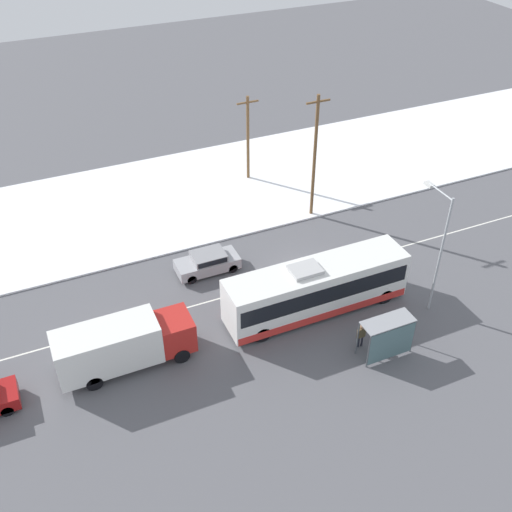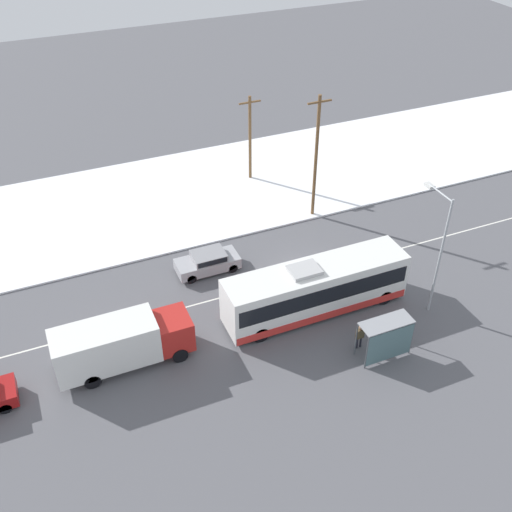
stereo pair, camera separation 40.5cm
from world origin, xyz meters
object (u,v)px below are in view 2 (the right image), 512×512
(utility_pole_roadside, at_px, (316,156))
(pedestrian_at_stop, at_px, (360,334))
(bus_shelter, at_px, (388,335))
(streetlamp, at_px, (438,241))
(utility_pole_snowlot, at_px, (250,137))
(city_bus, at_px, (316,289))
(sedan_car, at_px, (208,261))
(box_truck, at_px, (120,343))

(utility_pole_roadside, bearing_deg, pedestrian_at_stop, -106.65)
(pedestrian_at_stop, height_order, bus_shelter, bus_shelter)
(streetlamp, xyz_separation_m, utility_pole_snowlot, (-3.73, 18.94, -1.17))
(city_bus, distance_m, utility_pole_snowlot, 16.99)
(pedestrian_at_stop, relative_size, utility_pole_snowlot, 0.23)
(sedan_car, xyz_separation_m, streetlamp, (11.09, -8.56, 4.13))
(sedan_car, relative_size, utility_pole_roadside, 0.44)
(bus_shelter, relative_size, utility_pole_snowlot, 0.42)
(sedan_car, bearing_deg, streetlamp, 142.34)
(bus_shelter, bearing_deg, utility_pole_snowlot, 87.57)
(sedan_car, distance_m, utility_pole_snowlot, 13.07)
(city_bus, distance_m, streetlamp, 7.56)
(bus_shelter, distance_m, streetlamp, 6.29)
(pedestrian_at_stop, xyz_separation_m, utility_pole_roadside, (4.02, 13.45, 3.90))
(city_bus, relative_size, box_truck, 1.52)
(sedan_car, relative_size, bus_shelter, 1.40)
(box_truck, relative_size, streetlamp, 0.94)
(utility_pole_roadside, bearing_deg, box_truck, -150.32)
(pedestrian_at_stop, bearing_deg, city_bus, 102.72)
(utility_pole_roadside, xyz_separation_m, utility_pole_snowlot, (-2.16, 7.00, -1.17))
(city_bus, distance_m, sedan_car, 7.85)
(pedestrian_at_stop, bearing_deg, utility_pole_snowlot, 84.81)
(box_truck, xyz_separation_m, streetlamp, (18.17, -2.48, 3.30))
(bus_shelter, bearing_deg, box_truck, 158.92)
(box_truck, relative_size, pedestrian_at_stop, 4.49)
(utility_pole_roadside, bearing_deg, bus_shelter, -101.87)
(city_bus, relative_size, bus_shelter, 3.81)
(box_truck, relative_size, utility_pole_roadside, 0.79)
(city_bus, bearing_deg, pedestrian_at_stop, -77.28)
(streetlamp, relative_size, utility_pole_snowlot, 1.11)
(sedan_car, distance_m, utility_pole_roadside, 10.92)
(utility_pole_roadside, height_order, utility_pole_snowlot, utility_pole_roadside)
(city_bus, bearing_deg, box_truck, 179.07)
(city_bus, bearing_deg, sedan_car, 126.54)
(city_bus, relative_size, utility_pole_roadside, 1.20)
(sedan_car, bearing_deg, city_bus, 126.54)
(pedestrian_at_stop, bearing_deg, utility_pole_roadside, 73.35)
(city_bus, bearing_deg, bus_shelter, -70.33)
(pedestrian_at_stop, height_order, utility_pole_roadside, utility_pole_roadside)
(city_bus, relative_size, sedan_car, 2.72)
(utility_pole_snowlot, bearing_deg, streetlamp, -78.86)
(utility_pole_snowlot, bearing_deg, box_truck, -131.25)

